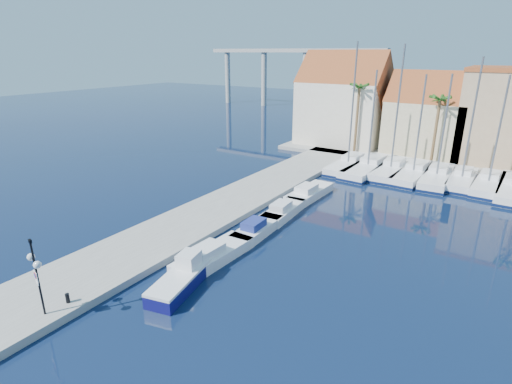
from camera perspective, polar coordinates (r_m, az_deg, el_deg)
ground at (r=21.16m, az=-13.09°, el=-21.54°), size 260.00×260.00×0.00m
quay_west at (r=34.76m, az=-7.57°, el=-3.53°), size 6.00×77.00×0.50m
shore_north at (r=60.07m, az=30.31°, el=3.79°), size 54.00×16.00×0.50m
lamp_post at (r=23.52m, az=-29.03°, el=-9.23°), size 1.47×0.66×4.41m
bollard at (r=25.19m, az=-25.32°, el=-13.55°), size 0.22×0.22×0.55m
fishing_boat at (r=25.40m, az=-10.50°, el=-11.95°), size 2.90×5.58×1.86m
motorboat_west_0 at (r=27.92m, az=-6.21°, el=-8.91°), size 2.40×6.70×1.40m
motorboat_west_1 at (r=31.59m, az=0.12°, el=-5.27°), size 2.03×5.68×1.40m
motorboat_west_2 at (r=35.19m, az=3.92°, el=-2.65°), size 2.19×5.85×1.40m
motorboat_west_3 at (r=39.90m, az=7.57°, el=-0.07°), size 2.32×6.69×1.40m
sailboat_0 at (r=50.89m, az=13.25°, el=3.98°), size 2.81×10.33×14.81m
sailboat_1 at (r=50.37m, az=15.96°, el=3.52°), size 3.91×11.97×11.81m
sailboat_2 at (r=50.09m, az=18.84°, el=3.19°), size 2.87×10.49×14.52m
sailboat_3 at (r=49.47m, az=21.72°, el=2.61°), size 3.40×10.57×11.47m
sailboat_4 at (r=48.99m, az=24.44°, el=2.09°), size 3.14×10.29×11.61m
sailboat_5 at (r=49.06m, az=27.37°, el=1.72°), size 2.40×8.85×13.27m
sailboat_6 at (r=48.90m, az=30.31°, el=1.13°), size 2.91×9.46×11.63m
building_0 at (r=62.07m, az=12.37°, el=12.33°), size 12.30×9.00×13.50m
building_1 at (r=59.01m, az=23.31°, el=9.67°), size 10.30×8.00×11.00m
palm_0 at (r=55.77m, az=14.54°, el=14.06°), size 2.60×2.60×10.15m
palm_1 at (r=53.44m, az=24.80°, el=11.70°), size 2.60×2.60×9.15m
viaduct at (r=105.84m, az=4.49°, el=17.48°), size 48.00×2.20×14.45m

